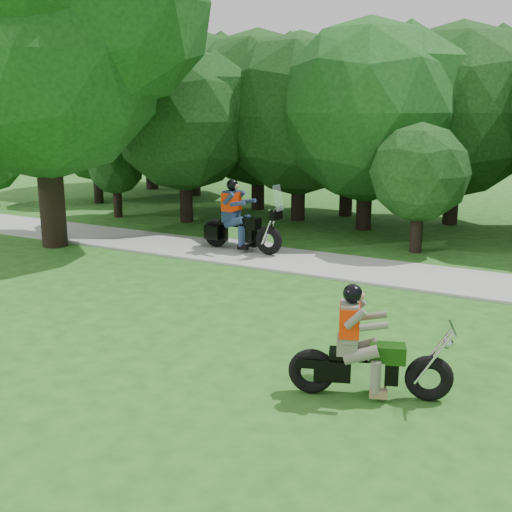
% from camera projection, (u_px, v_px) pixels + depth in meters
% --- Properties ---
extents(ground, '(100.00, 100.00, 0.00)m').
position_uv_depth(ground, '(310.00, 455.00, 7.25)').
color(ground, '#225518').
rests_on(ground, ground).
extents(walkway, '(60.00, 2.20, 0.06)m').
position_uv_depth(walkway, '(457.00, 281.00, 14.08)').
color(walkway, '#A3A39E').
rests_on(walkway, ground).
extents(big_tree_west, '(8.64, 6.56, 9.96)m').
position_uv_depth(big_tree_west, '(48.00, 27.00, 16.60)').
color(big_tree_west, black).
rests_on(big_tree_west, ground).
extents(chopper_motorcycle, '(2.15, 1.09, 1.57)m').
position_uv_depth(chopper_motorcycle, '(362.00, 356.00, 8.56)').
color(chopper_motorcycle, black).
rests_on(chopper_motorcycle, ground).
extents(touring_motorcycle, '(2.45, 0.83, 1.87)m').
position_uv_depth(touring_motorcycle, '(237.00, 225.00, 16.75)').
color(touring_motorcycle, black).
rests_on(touring_motorcycle, walkway).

